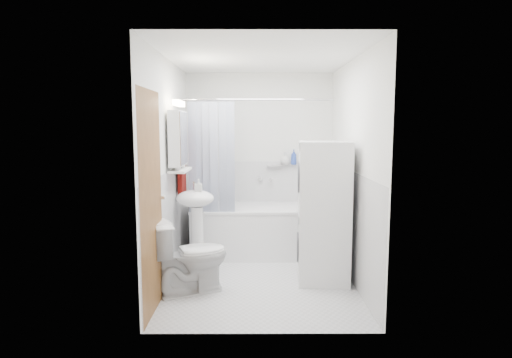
{
  "coord_description": "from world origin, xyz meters",
  "views": [
    {
      "loc": [
        -0.07,
        -4.6,
        1.68
      ],
      "look_at": [
        -0.05,
        0.15,
        1.09
      ],
      "focal_mm": 30.0,
      "sensor_mm": 36.0,
      "label": 1
    }
  ],
  "objects_px": {
    "sink": "(196,211)",
    "toilet": "(190,256)",
    "bathtub": "(256,228)",
    "washer_dryer": "(323,212)"
  },
  "relations": [
    {
      "from": "sink",
      "to": "toilet",
      "type": "height_order",
      "value": "sink"
    },
    {
      "from": "sink",
      "to": "washer_dryer",
      "type": "bearing_deg",
      "value": -14.17
    },
    {
      "from": "bathtub",
      "to": "washer_dryer",
      "type": "xyz_separation_m",
      "value": [
        0.72,
        -0.99,
        0.41
      ]
    },
    {
      "from": "bathtub",
      "to": "sink",
      "type": "height_order",
      "value": "sink"
    },
    {
      "from": "bathtub",
      "to": "sink",
      "type": "relative_size",
      "value": 1.61
    },
    {
      "from": "washer_dryer",
      "to": "sink",
      "type": "bearing_deg",
      "value": 170.27
    },
    {
      "from": "bathtub",
      "to": "washer_dryer",
      "type": "relative_size",
      "value": 1.1
    },
    {
      "from": "bathtub",
      "to": "toilet",
      "type": "distance_m",
      "value": 1.49
    },
    {
      "from": "toilet",
      "to": "washer_dryer",
      "type": "bearing_deg",
      "value": -100.86
    },
    {
      "from": "sink",
      "to": "washer_dryer",
      "type": "relative_size",
      "value": 0.68
    }
  ]
}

